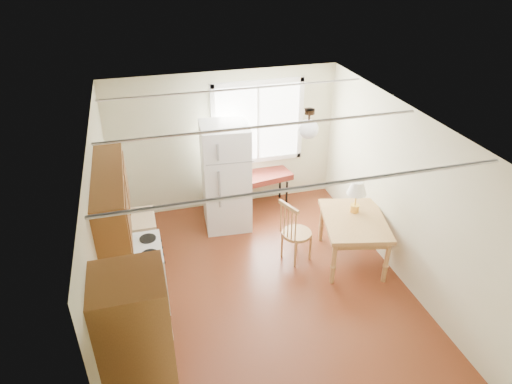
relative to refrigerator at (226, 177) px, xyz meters
name	(u,v)px	position (x,y,z in m)	size (l,w,h in m)	color
room_shell	(265,215)	(0.14, -1.81, 0.33)	(4.60, 5.60, 2.62)	#4E1E10
kitchen_run	(137,296)	(-1.57, -2.44, -0.08)	(0.65, 3.40, 2.20)	brown
window_unit	(258,123)	(0.74, 0.66, 0.63)	(1.64, 0.05, 1.51)	white
pendant_light	(308,128)	(0.84, -1.41, 1.32)	(0.26, 0.26, 0.40)	#302015
refrigerator	(226,177)	(0.00, 0.00, 0.00)	(0.81, 0.81, 1.83)	white
bench	(253,179)	(0.58, 0.41, -0.34)	(1.47, 0.73, 0.65)	maroon
dining_table	(354,225)	(1.62, -1.51, -0.27)	(1.16, 1.38, 0.75)	#A77640
chair	(292,229)	(0.73, -1.29, -0.32)	(0.50, 0.50, 1.03)	#A77640
table_lamp	(357,190)	(1.71, -1.32, 0.21)	(0.30, 0.30, 0.51)	gold
coffee_maker	(137,327)	(-1.58, -3.13, 0.13)	(0.21, 0.27, 0.39)	black
kettle	(134,309)	(-1.60, -2.81, 0.07)	(0.11, 0.11, 0.21)	red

